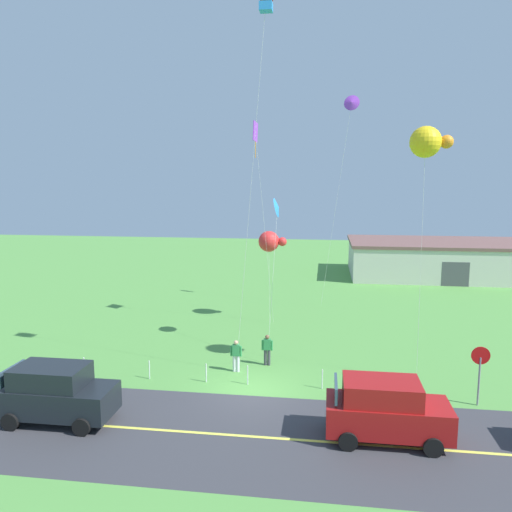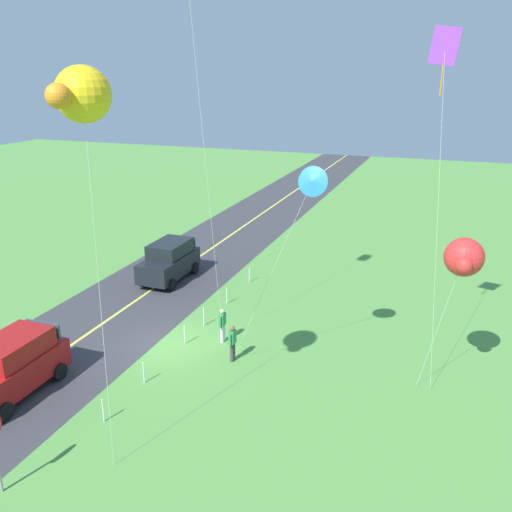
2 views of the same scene
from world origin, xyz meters
name	(u,v)px [view 2 (image 2 of 2)]	position (x,y,z in m)	size (l,w,h in m)	color
ground_plane	(168,345)	(0.00, 0.00, -0.05)	(120.00, 120.00, 0.10)	#549342
asphalt_road	(93,330)	(0.00, -4.00, 0.00)	(120.00, 7.00, 0.00)	#38383D
road_centre_stripe	(93,330)	(0.00, -4.00, 0.01)	(120.00, 0.16, 0.00)	#E5E04C
car_suv_foreground	(12,366)	(5.38, -3.52, 1.15)	(4.40, 2.12, 2.24)	maroon
car_parked_west_near	(169,260)	(-7.19, -3.84, 1.15)	(4.40, 2.12, 2.24)	black
person_adult_near	(232,342)	(0.27, 3.27, 0.86)	(0.58, 0.22, 1.60)	#3F3F47
person_adult_companion	(223,324)	(-1.15, 2.20, 0.86)	(0.58, 0.22, 1.60)	silver
kite_red_low	(312,182)	(0.44, 6.50, 7.87)	(0.46, 3.81, 8.45)	silver
kite_yellow_high	(464,258)	(-0.57, 11.85, 5.36)	(1.90, 1.82, 6.06)	silver
kite_green_far	(81,95)	(7.49, 2.46, 11.05)	(1.90, 1.40, 11.75)	silver
kite_pink_drift	(445,55)	(-1.32, 10.44, 12.11)	(1.21, 1.35, 13.04)	silver
fence_post_0	(249,275)	(-8.36, 0.70, 0.45)	(0.05, 0.05, 0.90)	silver
fence_post_1	(227,296)	(-5.07, 0.70, 0.45)	(0.05, 0.05, 0.90)	silver
fence_post_2	(204,317)	(-2.30, 0.70, 0.45)	(0.05, 0.05, 0.90)	silver
fence_post_3	(185,335)	(-0.33, 0.70, 0.45)	(0.05, 0.05, 0.90)	silver
fence_post_4	(144,373)	(3.09, 0.70, 0.45)	(0.05, 0.05, 0.90)	silver
fence_post_5	(103,410)	(5.73, 0.70, 0.45)	(0.05, 0.05, 0.90)	silver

